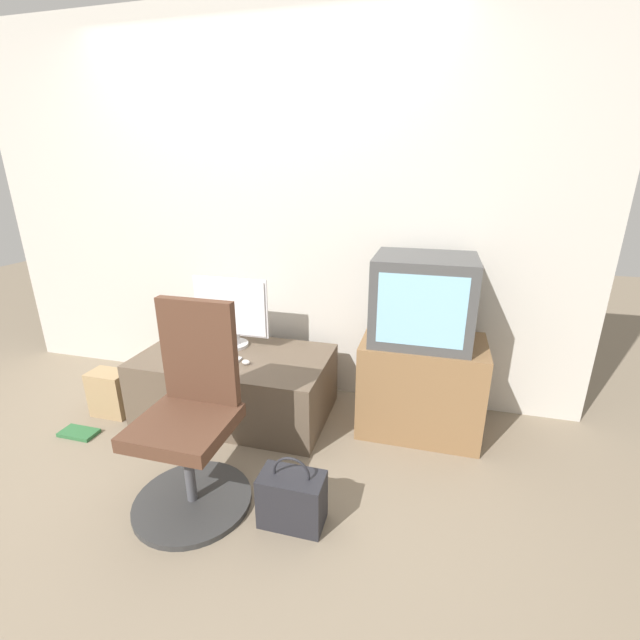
{
  "coord_description": "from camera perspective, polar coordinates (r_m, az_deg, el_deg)",
  "views": [
    {
      "loc": [
        1.17,
        -1.52,
        1.6
      ],
      "look_at": [
        0.49,
        0.96,
        0.68
      ],
      "focal_mm": 24.0,
      "sensor_mm": 36.0,
      "label": 1
    }
  ],
  "objects": [
    {
      "name": "handbag",
      "position": [
        2.18,
        -3.74,
        -22.68
      ],
      "size": [
        0.3,
        0.17,
        0.37
      ],
      "color": "#232328",
      "rests_on": "ground_plane"
    },
    {
      "name": "desk",
      "position": [
        2.99,
        -11.11,
        -8.33
      ],
      "size": [
        1.25,
        0.71,
        0.43
      ],
      "color": "brown",
      "rests_on": "ground_plane"
    },
    {
      "name": "main_monitor",
      "position": [
        2.96,
        -11.78,
        0.92
      ],
      "size": [
        0.53,
        0.21,
        0.48
      ],
      "color": "silver",
      "rests_on": "desk"
    },
    {
      "name": "keyboard",
      "position": [
        2.86,
        -13.93,
        -4.97
      ],
      "size": [
        0.35,
        0.1,
        0.01
      ],
      "color": "silver",
      "rests_on": "desk"
    },
    {
      "name": "crt_tv",
      "position": [
        2.6,
        13.54,
        2.7
      ],
      "size": [
        0.58,
        0.47,
        0.52
      ],
      "color": "#474747",
      "rests_on": "side_stand"
    },
    {
      "name": "cardboard_box_lower",
      "position": [
        3.27,
        -26.13,
        -8.74
      ],
      "size": [
        0.26,
        0.16,
        0.31
      ],
      "color": "#A3845B",
      "rests_on": "ground_plane"
    },
    {
      "name": "mouse",
      "position": [
        2.74,
        -9.84,
        -5.57
      ],
      "size": [
        0.05,
        0.03,
        0.03
      ],
      "color": "silver",
      "rests_on": "desk"
    },
    {
      "name": "book",
      "position": [
        3.2,
        -29.48,
        -12.96
      ],
      "size": [
        0.23,
        0.12,
        0.02
      ],
      "color": "#2D6638",
      "rests_on": "ground_plane"
    },
    {
      "name": "office_chair",
      "position": [
        2.23,
        -16.79,
        -13.6
      ],
      "size": [
        0.58,
        0.58,
        1.02
      ],
      "color": "#333333",
      "rests_on": "ground_plane"
    },
    {
      "name": "ground_plane",
      "position": [
        2.5,
        -18.2,
        -21.37
      ],
      "size": [
        12.0,
        12.0,
        0.0
      ],
      "primitive_type": "plane",
      "color": "#7F705B"
    },
    {
      "name": "wall_back",
      "position": [
        3.09,
        -7.29,
        13.93
      ],
      "size": [
        4.4,
        0.05,
        2.6
      ],
      "color": "beige",
      "rests_on": "ground_plane"
    },
    {
      "name": "side_stand",
      "position": [
        2.8,
        13.23,
        -8.49
      ],
      "size": [
        0.74,
        0.49,
        0.61
      ],
      "color": "olive",
      "rests_on": "ground_plane"
    }
  ]
}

